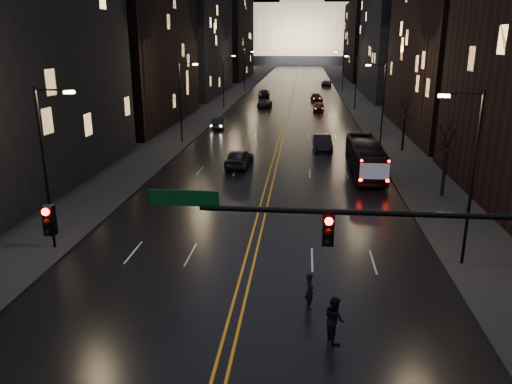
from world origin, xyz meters
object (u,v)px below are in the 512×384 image
(oncoming_car_b, at_px, (219,123))
(bus, at_px, (365,158))
(oncoming_car_a, at_px, (239,158))
(pedestrian_b, at_px, (334,319))
(receding_car_a, at_px, (322,143))
(traffic_signal, at_px, (406,248))
(pedestrian_a, at_px, (310,291))

(oncoming_car_b, bearing_deg, bus, 122.40)
(oncoming_car_a, distance_m, pedestrian_b, 28.18)
(bus, relative_size, receding_car_a, 2.07)
(traffic_signal, xyz_separation_m, oncoming_car_a, (-9.10, 29.84, -4.25))
(traffic_signal, height_order, oncoming_car_b, traffic_signal)
(receding_car_a, distance_m, pedestrian_b, 34.97)
(oncoming_car_b, relative_size, pedestrian_b, 2.34)
(bus, bearing_deg, pedestrian_b, -99.22)
(bus, height_order, oncoming_car_b, bus)
(traffic_signal, height_order, oncoming_car_a, traffic_signal)
(traffic_signal, distance_m, pedestrian_b, 5.25)
(receding_car_a, bearing_deg, traffic_signal, -90.97)
(traffic_signal, bearing_deg, pedestrian_b, 125.60)
(bus, height_order, pedestrian_a, bus)
(traffic_signal, bearing_deg, bus, 85.70)
(pedestrian_b, bearing_deg, oncoming_car_a, -5.85)
(pedestrian_a, distance_m, pedestrian_b, 2.58)
(traffic_signal, xyz_separation_m, bus, (2.13, 28.31, -3.64))
(traffic_signal, relative_size, oncoming_car_b, 3.91)
(oncoming_car_b, height_order, receding_car_a, receding_car_a)
(pedestrian_b, bearing_deg, receding_car_a, -21.73)
(bus, bearing_deg, oncoming_car_a, 171.86)
(traffic_signal, relative_size, receding_car_a, 3.40)
(oncoming_car_a, bearing_deg, bus, 176.71)
(traffic_signal, xyz_separation_m, pedestrian_b, (-1.86, 2.60, -4.16))
(oncoming_car_b, bearing_deg, pedestrian_a, 99.69)
(traffic_signal, bearing_deg, oncoming_car_b, 106.03)
(receding_car_a, bearing_deg, pedestrian_a, -95.60)
(traffic_signal, distance_m, receding_car_a, 37.83)
(bus, bearing_deg, receding_car_a, 109.68)
(traffic_signal, height_order, receding_car_a, traffic_signal)
(pedestrian_a, bearing_deg, receding_car_a, -17.91)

